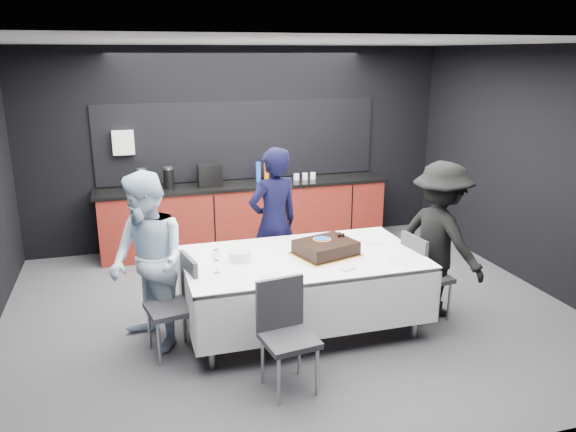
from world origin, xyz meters
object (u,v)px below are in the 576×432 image
object	(u,v)px
cake_assembly	(326,248)
chair_left	(179,298)
chair_right	(421,271)
person_center	(274,223)
chair_near	(285,327)
champagne_flute	(216,257)
plate_stack	(240,256)
person_right	(440,240)
party_table	(302,269)
person_left	(148,263)

from	to	relation	value
cake_assembly	chair_left	distance (m)	1.50
cake_assembly	chair_right	bearing A→B (deg)	-6.18
person_center	chair_near	bearing A→B (deg)	60.48
champagne_flute	chair_left	world-z (taller)	champagne_flute
cake_assembly	plate_stack	size ratio (longest dim) A/B	3.22
champagne_flute	person_center	size ratio (longest dim) A/B	0.13
chair_left	person_center	size ratio (longest dim) A/B	0.54
chair_left	chair_near	world-z (taller)	same
person_right	party_table	bearing A→B (deg)	69.55
party_table	person_left	bearing A→B (deg)	177.15
champagne_flute	cake_assembly	bearing A→B (deg)	8.76
party_table	person_right	distance (m)	1.50
champagne_flute	chair_near	distance (m)	0.93
chair_right	person_center	bearing A→B (deg)	142.05
person_center	chair_right	bearing A→B (deg)	124.79
chair_right	person_right	bearing A→B (deg)	17.48
cake_assembly	person_right	distance (m)	1.25
cake_assembly	chair_right	size ratio (longest dim) A/B	0.75
person_center	champagne_flute	bearing A→B (deg)	35.22
party_table	person_center	bearing A→B (deg)	93.51
person_center	person_right	bearing A→B (deg)	131.23
champagne_flute	chair_left	size ratio (longest dim) A/B	0.24
chair_left	chair_right	xyz separation A→B (m)	(2.48, -0.03, 0.00)
chair_right	person_left	bearing A→B (deg)	175.54
chair_left	chair_near	size ratio (longest dim) A/B	1.00
person_left	chair_near	bearing A→B (deg)	20.12
cake_assembly	chair_near	bearing A→B (deg)	-127.30
chair_right	person_center	distance (m)	1.69
chair_left	chair_right	distance (m)	2.48
chair_right	person_right	size ratio (longest dim) A/B	0.56
champagne_flute	person_center	world-z (taller)	person_center
person_center	person_right	distance (m)	1.81
chair_left	party_table	bearing A→B (deg)	5.07
chair_near	champagne_flute	bearing A→B (deg)	121.44
champagne_flute	chair_left	xyz separation A→B (m)	(-0.35, 0.09, -0.40)
party_table	plate_stack	world-z (taller)	plate_stack
party_table	chair_right	size ratio (longest dim) A/B	2.51
champagne_flute	chair_right	distance (m)	2.17
chair_right	person_right	distance (m)	0.38
cake_assembly	chair_near	xyz separation A→B (m)	(-0.68, -0.89, -0.32)
champagne_flute	person_center	bearing A→B (deg)	52.47
chair_near	person_right	bearing A→B (deg)	23.84
cake_assembly	chair_near	world-z (taller)	cake_assembly
person_center	person_right	xyz separation A→B (m)	(1.54, -0.94, -0.04)
cake_assembly	chair_left	world-z (taller)	cake_assembly
party_table	chair_near	world-z (taller)	chair_near
party_table	chair_near	size ratio (longest dim) A/B	2.51
chair_right	person_center	size ratio (longest dim) A/B	0.54
chair_near	plate_stack	bearing A→B (deg)	99.90
party_table	cake_assembly	size ratio (longest dim) A/B	3.35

